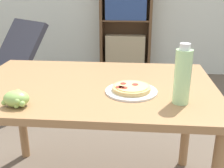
# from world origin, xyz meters

# --- Properties ---
(dining_table) EXTENTS (1.29, 0.86, 0.74)m
(dining_table) POSITION_xyz_m (0.04, 0.02, 0.64)
(dining_table) COLOR #A37549
(dining_table) RESTS_ON ground_plane
(pizza_on_plate) EXTENTS (0.26, 0.26, 0.04)m
(pizza_on_plate) POSITION_xyz_m (0.25, -0.08, 0.75)
(pizza_on_plate) COLOR white
(pizza_on_plate) RESTS_ON dining_table
(grape_bunch) EXTENTS (0.12, 0.10, 0.07)m
(grape_bunch) POSITION_xyz_m (-0.24, -0.29, 0.77)
(grape_bunch) COLOR #93BC5B
(grape_bunch) RESTS_ON dining_table
(drink_bottle) EXTENTS (0.07, 0.07, 0.27)m
(drink_bottle) POSITION_xyz_m (0.47, -0.19, 0.86)
(drink_bottle) COLOR #B7EAA3
(drink_bottle) RESTS_ON dining_table
(lounge_chair_near) EXTENTS (0.86, 0.94, 0.88)m
(lounge_chair_near) POSITION_xyz_m (-1.03, 1.21, 0.29)
(lounge_chair_near) COLOR slate
(lounge_chair_near) RESTS_ON ground_plane
(bookshelf) EXTENTS (0.69, 0.26, 1.54)m
(bookshelf) POSITION_xyz_m (0.12, 2.47, 0.70)
(bookshelf) COLOR brown
(bookshelf) RESTS_ON ground_plane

